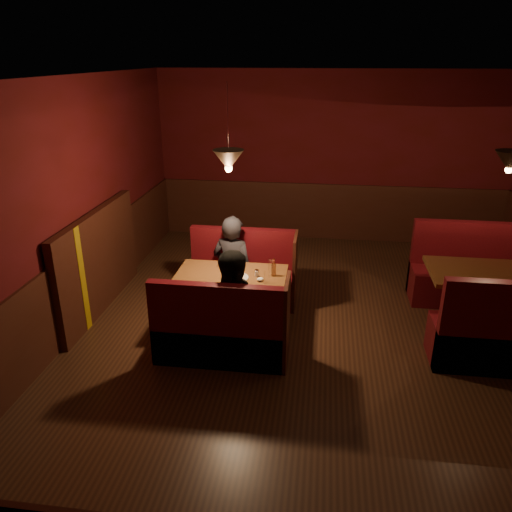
# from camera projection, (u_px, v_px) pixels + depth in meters

# --- Properties ---
(room) EXTENTS (6.02, 7.02, 2.92)m
(room) POSITION_uv_depth(u_px,v_px,m) (306.00, 253.00, 5.56)
(room) COLOR #351F14
(room) RESTS_ON ground
(main_table) EXTENTS (1.30, 0.79, 0.91)m
(main_table) POSITION_uv_depth(u_px,v_px,m) (232.00, 287.00, 5.93)
(main_table) COLOR brown
(main_table) RESTS_ON ground
(main_bench_far) EXTENTS (1.43, 0.51, 0.98)m
(main_bench_far) POSITION_uv_depth(u_px,v_px,m) (243.00, 279.00, 6.70)
(main_bench_far) COLOR #440911
(main_bench_far) RESTS_ON ground
(main_bench_near) EXTENTS (1.43, 0.51, 0.98)m
(main_bench_near) POSITION_uv_depth(u_px,v_px,m) (222.00, 336.00, 5.34)
(main_bench_near) COLOR #440911
(main_bench_near) RESTS_ON ground
(second_table) EXTENTS (1.35, 0.86, 0.76)m
(second_table) POSITION_uv_depth(u_px,v_px,m) (486.00, 287.00, 5.86)
(second_table) COLOR brown
(second_table) RESTS_ON ground
(second_bench_far) EXTENTS (1.49, 0.56, 1.07)m
(second_bench_far) POSITION_uv_depth(u_px,v_px,m) (468.00, 277.00, 6.68)
(second_bench_far) COLOR #440911
(second_bench_far) RESTS_ON ground
(second_bench_near) EXTENTS (1.49, 0.56, 1.07)m
(second_bench_near) POSITION_uv_depth(u_px,v_px,m) (508.00, 340.00, 5.20)
(second_bench_near) COLOR #440911
(second_bench_near) RESTS_ON ground
(diner_a) EXTENTS (0.65, 0.51, 1.56)m
(diner_a) POSITION_uv_depth(u_px,v_px,m) (233.00, 248.00, 6.46)
(diner_a) COLOR #232228
(diner_a) RESTS_ON ground
(diner_b) EXTENTS (0.92, 0.81, 1.58)m
(diner_b) POSITION_uv_depth(u_px,v_px,m) (237.00, 291.00, 5.26)
(diner_b) COLOR black
(diner_b) RESTS_ON ground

